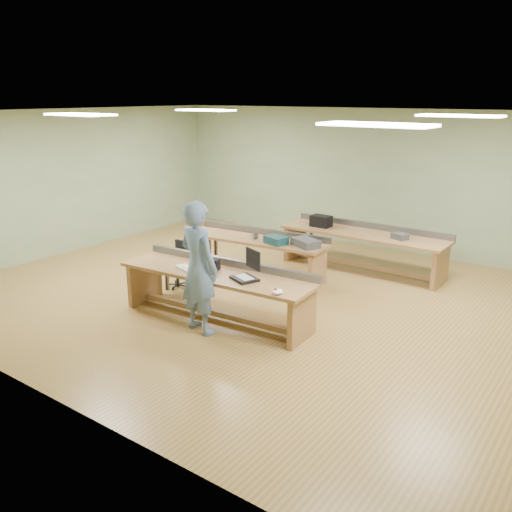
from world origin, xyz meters
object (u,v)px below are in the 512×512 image
(parts_bin_grey, at_px, (306,243))
(mug, at_px, (255,237))
(parts_bin_teal, at_px, (276,240))
(workbench_front, at_px, (218,284))
(task_chair, at_px, (179,270))
(workbench_back, at_px, (364,242))
(drinks_can, at_px, (253,237))
(person, at_px, (199,268))
(camera_bag, at_px, (211,264))
(laptop_base, at_px, (245,279))
(workbench_mid, at_px, (256,248))

(parts_bin_grey, relative_size, mug, 4.34)
(parts_bin_teal, relative_size, mug, 3.34)
(workbench_front, xyz_separation_m, task_chair, (-1.49, 0.71, -0.27))
(workbench_back, height_order, drinks_can, workbench_back)
(mug, bearing_deg, parts_bin_grey, 5.61)
(mug, height_order, drinks_can, drinks_can)
(mug, bearing_deg, person, -72.79)
(camera_bag, xyz_separation_m, parts_bin_teal, (-0.03, 1.80, -0.02))
(parts_bin_grey, distance_m, drinks_can, 1.02)
(workbench_back, bearing_deg, drinks_can, -129.15)
(laptop_base, bearing_deg, workbench_back, 109.22)
(camera_bag, relative_size, parts_bin_grey, 0.50)
(workbench_mid, distance_m, parts_bin_teal, 0.60)
(camera_bag, relative_size, parts_bin_teal, 0.65)
(person, bearing_deg, parts_bin_grey, -86.34)
(person, bearing_deg, drinks_can, -62.04)
(parts_bin_teal, xyz_separation_m, mug, (-0.49, 0.05, -0.02))
(person, distance_m, parts_bin_grey, 2.47)
(workbench_front, height_order, person, person)
(workbench_back, distance_m, parts_bin_grey, 1.59)
(parts_bin_teal, distance_m, parts_bin_grey, 0.54)
(parts_bin_teal, bearing_deg, camera_bag, -89.05)
(drinks_can, bearing_deg, task_chair, -127.95)
(camera_bag, height_order, mug, camera_bag)
(workbench_mid, distance_m, laptop_base, 2.38)
(camera_bag, distance_m, drinks_can, 1.84)
(person, relative_size, drinks_can, 17.92)
(workbench_back, bearing_deg, workbench_mid, -132.86)
(mug, bearing_deg, camera_bag, -74.31)
(workbench_mid, relative_size, person, 1.45)
(camera_bag, bearing_deg, laptop_base, -24.45)
(workbench_mid, bearing_deg, camera_bag, -79.26)
(drinks_can, bearing_deg, workbench_front, -69.73)
(workbench_back, height_order, laptop_base, workbench_back)
(workbench_front, distance_m, workbench_mid, 2.07)
(workbench_back, height_order, mug, workbench_back)
(person, distance_m, laptop_base, 0.67)
(workbench_mid, xyz_separation_m, mug, (0.04, -0.09, 0.24))
(task_chair, bearing_deg, workbench_back, 50.49)
(person, height_order, task_chair, person)
(workbench_front, height_order, parts_bin_teal, parts_bin_teal)
(parts_bin_teal, relative_size, drinks_can, 3.54)
(parts_bin_teal, relative_size, parts_bin_grey, 0.77)
(parts_bin_teal, bearing_deg, drinks_can, -175.92)
(camera_bag, bearing_deg, task_chair, 135.65)
(parts_bin_grey, bearing_deg, camera_bag, -104.20)
(parts_bin_teal, height_order, drinks_can, parts_bin_teal)
(workbench_mid, xyz_separation_m, task_chair, (-0.80, -1.24, -0.26))
(parts_bin_grey, bearing_deg, task_chair, -145.88)
(workbench_mid, bearing_deg, person, -77.87)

